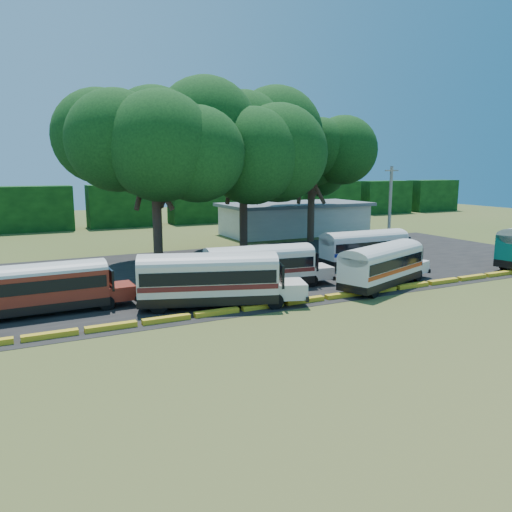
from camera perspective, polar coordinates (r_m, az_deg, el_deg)
name	(u,v)px	position (r m, az deg, el deg)	size (l,w,h in m)	color
ground	(292,310)	(30.32, 4.16, -6.13)	(160.00, 160.00, 0.00)	#39541C
asphalt_strip	(229,271)	(41.17, -3.12, -1.76)	(64.00, 24.00, 0.02)	black
curb	(284,303)	(31.12, 3.23, -5.41)	(53.70, 0.45, 0.30)	gold
terminal_building	(295,218)	(64.43, 4.47, 4.34)	(19.00, 9.00, 4.00)	beige
treeline_backdrop	(124,206)	(74.74, -14.89, 5.57)	(130.00, 4.00, 6.00)	black
bus_red	(43,285)	(31.47, -23.14, -3.07)	(9.25, 2.51, 3.02)	black
bus_cream_west	(212,277)	(30.47, -5.09, -2.37)	(10.51, 5.58, 3.37)	black
bus_cream_east	(262,264)	(35.17, 0.68, -0.92)	(9.55, 3.34, 3.07)	black
bus_white_red	(383,263)	(36.45, 14.34, -0.78)	(9.79, 5.59, 3.15)	black
bus_white_blue	(366,246)	(44.09, 12.46, 1.12)	(9.52, 2.57, 3.11)	black
tree_west	(154,137)	(43.59, -11.54, 13.22)	(11.22, 11.22, 15.15)	#3D2B1E
tree_center	(243,140)	(49.39, -1.49, 13.11)	(12.72, 12.72, 15.75)	#3D2B1E
tree_east	(312,155)	(57.72, 6.43, 11.43)	(9.88, 9.88, 13.54)	#3D2B1E
utility_pole	(390,210)	(50.42, 15.05, 5.14)	(1.60, 0.30, 8.59)	gray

